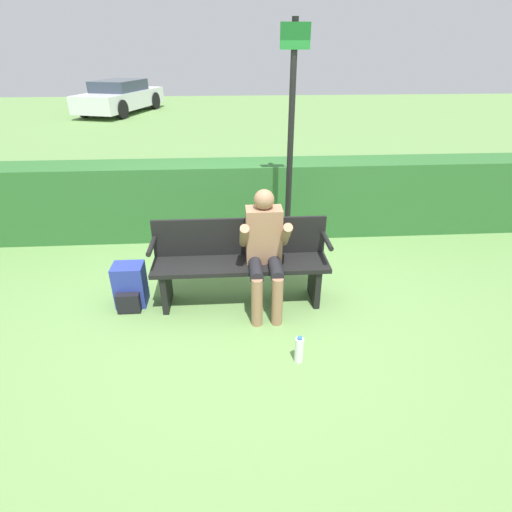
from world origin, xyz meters
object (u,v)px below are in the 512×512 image
Objects in this scene: park_bench at (241,260)px; backpack at (130,287)px; water_bottle at (299,350)px; signpost at (291,139)px; person_seated at (265,247)px; parked_car at (121,97)px.

backpack is (-1.16, -0.03, -0.26)m from park_bench.
signpost is at bearing 85.45° from water_bottle.
person_seated is at bearing -109.25° from signpost.
backpack is 1.91m from water_bottle.
park_bench is at bearing 151.18° from person_seated.
signpost reaches higher than backpack.
park_bench is 14.54m from parked_car.
parked_car is at bearing 108.26° from person_seated.
backpack is at bearing 148.97° from water_bottle.
park_bench reaches higher than backpack.
parked_car is (-5.00, 12.88, -0.89)m from signpost.
backpack is at bearing -149.68° from parked_car.
park_bench is 1.55m from signpost.
water_bottle is at bearing -94.55° from signpost.
signpost reaches higher than parked_car.
park_bench is at bearing -122.57° from signpost.
water_bottle is 0.06× the size of parked_car.
water_bottle is at bearing -75.39° from person_seated.
signpost is at bearing 70.75° from person_seated.
signpost is (0.63, 0.98, 1.02)m from park_bench.
water_bottle is at bearing -65.19° from park_bench.
water_bottle is at bearing -144.66° from parked_car.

